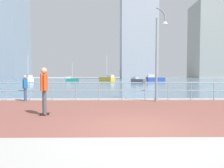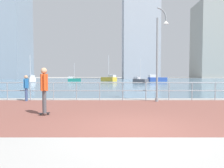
{
  "view_description": "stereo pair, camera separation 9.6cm",
  "coord_description": "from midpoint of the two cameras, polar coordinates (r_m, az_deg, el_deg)",
  "views": [
    {
      "loc": [
        -0.75,
        -5.33,
        1.51
      ],
      "look_at": [
        -0.64,
        3.88,
        1.1
      ],
      "focal_mm": 31.36,
      "sensor_mm": 36.0,
      "label": 1
    },
    {
      "loc": [
        -0.65,
        -5.34,
        1.51
      ],
      "look_at": [
        -0.64,
        3.88,
        1.1
      ],
      "focal_mm": 31.36,
      "sensor_mm": 36.0,
      "label": 2
    }
  ],
  "objects": [
    {
      "name": "sailboat_red",
      "position": [
        50.1,
        -0.87,
        1.57
      ],
      "size": [
        4.23,
        4.56,
        6.68
      ],
      "color": "gold",
      "rests_on": "ground"
    },
    {
      "name": "harbor_water",
      "position": [
        56.82,
        0.64,
        1.05
      ],
      "size": [
        180.0,
        88.0,
        0.0
      ],
      "primitive_type": "cube",
      "color": "slate",
      "rests_on": "ground"
    },
    {
      "name": "brick_paving",
      "position": [
        8.41,
        4.77,
        -7.79
      ],
      "size": [
        28.0,
        7.11,
        0.01
      ],
      "primitive_type": "cube",
      "color": "brown",
      "rests_on": "ground"
    },
    {
      "name": "sailboat_blue",
      "position": [
        51.21,
        -22.65,
        1.36
      ],
      "size": [
        3.77,
        4.51,
        6.37
      ],
      "color": "white",
      "rests_on": "ground"
    },
    {
      "name": "skateboarder",
      "position": [
        7.77,
        -18.92,
        -0.71
      ],
      "size": [
        0.41,
        0.54,
        1.8
      ],
      "color": "black",
      "rests_on": "ground"
    },
    {
      "name": "tower_glass",
      "position": [
        89.95,
        8.06,
        16.4
      ],
      "size": [
        14.81,
        15.96,
        47.77
      ],
      "color": "#A3A8B2",
      "rests_on": "ground"
    },
    {
      "name": "waterfront_railing",
      "position": [
        11.84,
        3.33,
        -1.11
      ],
      "size": [
        25.25,
        0.06,
        1.09
      ],
      "color": "#8C99A3",
      "rests_on": "ground"
    },
    {
      "name": "sailboat_gray",
      "position": [
        49.33,
        12.94,
        1.47
      ],
      "size": [
        4.82,
        2.54,
        6.48
      ],
      "color": "#284799",
      "rests_on": "ground"
    },
    {
      "name": "sailboat_white",
      "position": [
        40.16,
        8.15,
        1.05
      ],
      "size": [
        2.92,
        3.43,
        4.87
      ],
      "color": "#595960",
      "rests_on": "ground"
    },
    {
      "name": "sailboat_yellow",
      "position": [
        50.24,
        -11.06,
        1.3
      ],
      "size": [
        3.38,
        1.56,
        4.58
      ],
      "color": "#197266",
      "rests_on": "ground"
    },
    {
      "name": "tower_brick",
      "position": [
        94.93,
        -28.01,
        13.06
      ],
      "size": [
        14.47,
        16.0,
        40.23
      ],
      "color": "#8493A3",
      "rests_on": "ground"
    },
    {
      "name": "tower_beige",
      "position": [
        124.83,
        26.78,
        11.19
      ],
      "size": [
        16.78,
        16.98,
        43.26
      ],
      "color": "#939993",
      "rests_on": "ground"
    },
    {
      "name": "lamppost",
      "position": [
        11.67,
        13.92,
        9.61
      ],
      "size": [
        0.79,
        0.44,
        5.35
      ],
      "color": "gray",
      "rests_on": "ground"
    },
    {
      "name": "bystander",
      "position": [
        12.5,
        -23.61,
        -0.54
      ],
      "size": [
        0.32,
        0.55,
        1.52
      ],
      "color": "#384C7A",
      "rests_on": "ground"
    },
    {
      "name": "ground",
      "position": [
        45.37,
        0.82,
        0.66
      ],
      "size": [
        220.0,
        220.0,
        0.0
      ],
      "primitive_type": "plane",
      "color": "#ADAAA5"
    }
  ]
}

